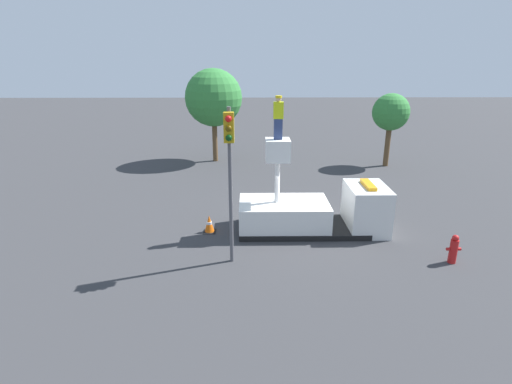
# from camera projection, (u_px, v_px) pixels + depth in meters

# --- Properties ---
(ground_plane) EXTENTS (120.00, 120.00, 0.00)m
(ground_plane) POSITION_uv_depth(u_px,v_px,m) (302.00, 230.00, 17.62)
(ground_plane) COLOR #38383A
(bucket_truck) EXTENTS (6.36, 2.41, 4.04)m
(bucket_truck) POSITION_uv_depth(u_px,v_px,m) (313.00, 212.00, 17.37)
(bucket_truck) COLOR black
(bucket_truck) RESTS_ON ground
(worker) EXTENTS (0.40, 0.26, 1.75)m
(worker) POSITION_uv_depth(u_px,v_px,m) (278.00, 118.00, 16.02)
(worker) COLOR navy
(worker) RESTS_ON bucket_truck
(traffic_light_pole) EXTENTS (0.34, 0.57, 5.69)m
(traffic_light_pole) POSITION_uv_depth(u_px,v_px,m) (230.00, 157.00, 13.52)
(traffic_light_pole) COLOR #515156
(traffic_light_pole) RESTS_ON ground
(fire_hydrant) EXTENTS (0.53, 0.29, 1.12)m
(fire_hydrant) POSITION_uv_depth(u_px,v_px,m) (454.00, 249.00, 14.64)
(fire_hydrant) COLOR red
(fire_hydrant) RESTS_ON ground
(traffic_cone_rear) EXTENTS (0.53, 0.53, 0.77)m
(traffic_cone_rear) POSITION_uv_depth(u_px,v_px,m) (209.00, 224.00, 17.29)
(traffic_cone_rear) COLOR black
(traffic_cone_rear) RESTS_ON ground
(tree_left_bg) EXTENTS (2.47, 2.47, 4.96)m
(tree_left_bg) POSITION_uv_depth(u_px,v_px,m) (391.00, 113.00, 26.79)
(tree_left_bg) COLOR brown
(tree_left_bg) RESTS_ON ground
(tree_right_bg) EXTENTS (3.99, 3.99, 6.53)m
(tree_right_bg) POSITION_uv_depth(u_px,v_px,m) (214.00, 98.00, 27.81)
(tree_right_bg) COLOR brown
(tree_right_bg) RESTS_ON ground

